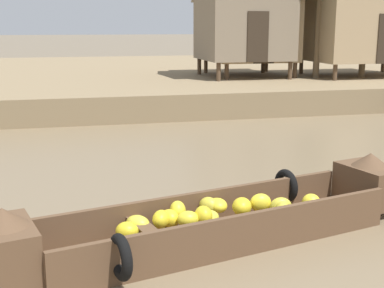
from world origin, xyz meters
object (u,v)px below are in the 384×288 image
Objects in this scene: stilt_house_left at (244,19)px; stilt_house_mid_left at (249,27)px; banana_boat at (218,219)px; stilt_house_mid_right at (364,21)px.

stilt_house_mid_left is at bearing 51.44° from stilt_house_left.
stilt_house_left is at bearing 70.01° from banana_boat.
banana_boat is 16.42m from stilt_house_mid_right.
stilt_house_mid_right reaches higher than banana_boat.
stilt_house_left reaches higher than stilt_house_mid_left.
banana_boat is 15.38m from stilt_house_mid_left.
stilt_house_mid_right is at bearing 53.08° from banana_boat.
banana_boat is 14.81m from stilt_house_left.
stilt_house_mid_left reaches higher than banana_boat.
stilt_house_left is 0.91× the size of stilt_house_mid_right.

